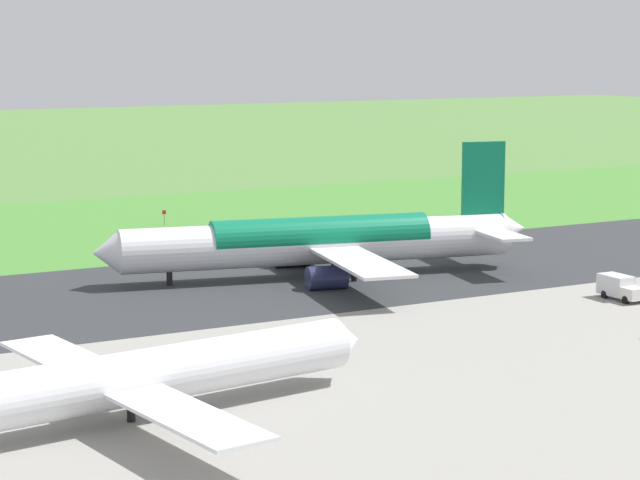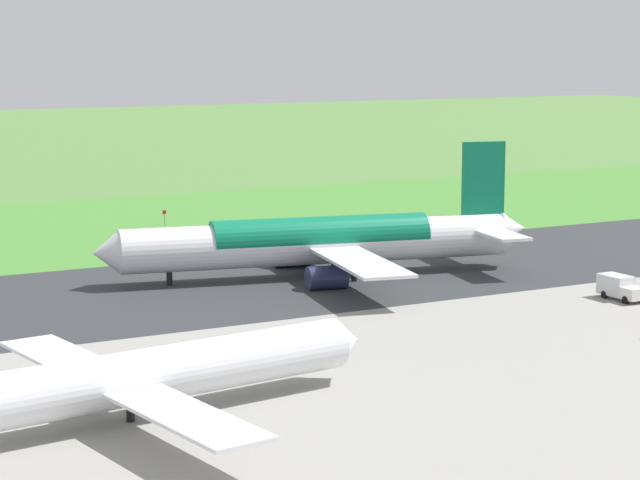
% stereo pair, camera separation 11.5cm
% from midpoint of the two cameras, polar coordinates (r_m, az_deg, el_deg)
% --- Properties ---
extents(ground_plane, '(800.00, 800.00, 0.00)m').
position_cam_midpoint_polar(ground_plane, '(147.14, -1.36, -1.85)').
color(ground_plane, '#547F3D').
extents(runway_asphalt, '(600.00, 37.88, 0.06)m').
position_cam_midpoint_polar(runway_asphalt, '(147.14, -1.36, -1.83)').
color(runway_asphalt, '#2D3033').
rests_on(runway_asphalt, ground).
extents(apron_concrete, '(440.00, 110.00, 0.05)m').
position_cam_midpoint_polar(apron_concrete, '(106.74, 11.16, -6.19)').
color(apron_concrete, gray).
rests_on(apron_concrete, ground).
extents(grass_verge_foreground, '(600.00, 80.00, 0.04)m').
position_cam_midpoint_polar(grass_verge_foreground, '(188.43, -7.84, 0.47)').
color(grass_verge_foreground, '#478534').
rests_on(grass_verge_foreground, ground).
extents(airliner_main, '(53.75, 44.29, 15.88)m').
position_cam_midpoint_polar(airliner_main, '(148.32, 0.12, -0.05)').
color(airliner_main, white).
rests_on(airliner_main, ground).
extents(airliner_parked_mid, '(42.59, 34.95, 12.44)m').
position_cam_midpoint_polar(airliner_parked_mid, '(92.75, -8.88, -6.29)').
color(airliner_parked_mid, white).
rests_on(airliner_parked_mid, ground).
extents(service_truck_baggage, '(2.41, 5.85, 2.65)m').
position_cam_midpoint_polar(service_truck_baggage, '(139.34, 13.60, -2.13)').
color(service_truck_baggage, silver).
rests_on(service_truck_baggage, ground).
extents(service_car_followme, '(4.28, 4.21, 1.62)m').
position_cam_midpoint_polar(service_car_followme, '(113.32, -2.45, -4.71)').
color(service_car_followme, gray).
rests_on(service_car_followme, ground).
extents(no_stopping_sign, '(0.60, 0.10, 2.31)m').
position_cam_midpoint_polar(no_stopping_sign, '(192.85, -7.19, 1.09)').
color(no_stopping_sign, slate).
rests_on(no_stopping_sign, ground).
extents(traffic_cone_orange, '(0.40, 0.40, 0.55)m').
position_cam_midpoint_polar(traffic_cone_orange, '(185.97, -8.69, 0.42)').
color(traffic_cone_orange, orange).
rests_on(traffic_cone_orange, ground).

